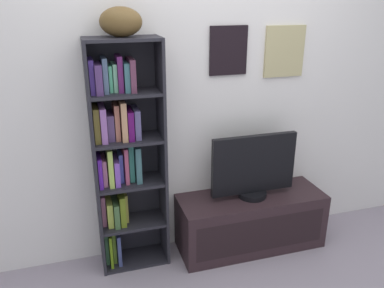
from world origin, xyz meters
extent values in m
cube|color=silver|center=(0.00, 1.13, 1.16)|extent=(4.80, 0.06, 2.33)
cube|color=black|center=(0.27, 1.09, 1.52)|extent=(0.28, 0.02, 0.34)
cube|color=#A5847B|center=(0.27, 1.09, 1.52)|extent=(0.23, 0.01, 0.29)
cube|color=tan|center=(0.71, 1.09, 1.49)|extent=(0.32, 0.02, 0.37)
cube|color=gray|center=(0.71, 1.09, 1.49)|extent=(0.27, 0.01, 0.32)
cube|color=black|center=(-0.72, 0.97, 0.82)|extent=(0.02, 0.26, 1.64)
cube|color=black|center=(-0.25, 0.97, 0.82)|extent=(0.02, 0.26, 1.64)
cube|color=black|center=(-0.48, 1.10, 0.82)|extent=(0.48, 0.01, 1.64)
cube|color=black|center=(-0.48, 0.97, 0.01)|extent=(0.44, 0.25, 0.02)
cube|color=black|center=(-0.48, 0.97, 0.33)|extent=(0.44, 0.25, 0.02)
cube|color=black|center=(-0.48, 0.97, 0.65)|extent=(0.44, 0.25, 0.02)
cube|color=black|center=(-0.48, 0.97, 0.97)|extent=(0.44, 0.25, 0.02)
cube|color=black|center=(-0.48, 0.97, 1.29)|extent=(0.44, 0.25, 0.02)
cube|color=black|center=(-0.48, 0.97, 1.63)|extent=(0.44, 0.25, 0.02)
cube|color=#4C885C|center=(-0.69, 1.01, 0.16)|extent=(0.03, 0.16, 0.27)
cube|color=#5C8015|center=(-0.66, 0.98, 0.15)|extent=(0.02, 0.21, 0.26)
cube|color=olive|center=(-0.63, 1.01, 0.14)|extent=(0.02, 0.16, 0.24)
cube|color=#384172|center=(-0.60, 0.99, 0.14)|extent=(0.03, 0.21, 0.25)
cube|color=#A45E80|center=(-0.69, 1.01, 0.46)|extent=(0.03, 0.15, 0.23)
cube|color=#ABBD49|center=(-0.64, 1.00, 0.43)|extent=(0.04, 0.19, 0.18)
cube|color=#406136|center=(-0.60, 0.98, 0.43)|extent=(0.04, 0.21, 0.18)
cube|color=#5B6D19|center=(-0.56, 0.99, 0.46)|extent=(0.04, 0.20, 0.23)
cube|color=olive|center=(-0.52, 1.02, 0.45)|extent=(0.02, 0.15, 0.22)
cube|color=#5A20AF|center=(-0.69, 0.99, 0.77)|extent=(0.03, 0.20, 0.21)
cube|color=#B96E96|center=(-0.66, 1.00, 0.75)|extent=(0.03, 0.17, 0.19)
cube|color=#A3C152|center=(-0.62, 0.99, 0.79)|extent=(0.03, 0.21, 0.27)
cube|color=purple|center=(-0.58, 0.99, 0.75)|extent=(0.03, 0.20, 0.18)
cube|color=#515CC5|center=(-0.54, 1.02, 0.76)|extent=(0.03, 0.14, 0.21)
cube|color=#994060|center=(-0.51, 1.00, 0.79)|extent=(0.03, 0.18, 0.26)
cube|color=#2E7468|center=(-0.47, 1.01, 0.79)|extent=(0.03, 0.15, 0.26)
cube|color=#365E64|center=(-0.43, 0.99, 0.79)|extent=(0.04, 0.19, 0.26)
cube|color=brown|center=(-0.68, 0.99, 1.10)|extent=(0.04, 0.19, 0.23)
cube|color=#8E5BA5|center=(-0.64, 0.99, 1.10)|extent=(0.04, 0.21, 0.23)
cube|color=#4A3660|center=(-0.59, 1.00, 1.07)|extent=(0.04, 0.17, 0.18)
cube|color=#A36050|center=(-0.55, 1.00, 1.10)|extent=(0.03, 0.18, 0.24)
cube|color=tan|center=(-0.51, 0.99, 1.11)|extent=(0.04, 0.21, 0.26)
cube|color=#4A0D52|center=(-0.47, 0.99, 1.08)|extent=(0.04, 0.21, 0.20)
cube|color=#534C7C|center=(-0.42, 0.99, 1.08)|extent=(0.04, 0.19, 0.20)
cube|color=#422A82|center=(-0.68, 1.00, 1.41)|extent=(0.03, 0.19, 0.22)
cube|color=#492F62|center=(-0.65, 0.99, 1.39)|extent=(0.04, 0.21, 0.19)
cube|color=#475C79|center=(-0.60, 1.00, 1.41)|extent=(0.03, 0.18, 0.22)
cube|color=#4BA67E|center=(-0.57, 1.02, 1.38)|extent=(0.02, 0.14, 0.17)
cube|color=#69A787|center=(-0.54, 1.01, 1.39)|extent=(0.03, 0.15, 0.18)
cube|color=#531C55|center=(-0.51, 1.01, 1.41)|extent=(0.03, 0.17, 0.23)
cube|color=#345F6A|center=(-0.47, 1.00, 1.39)|extent=(0.03, 0.19, 0.18)
cube|color=#5A2F46|center=(-0.43, 0.99, 1.40)|extent=(0.03, 0.20, 0.21)
ellipsoid|color=brown|center=(-0.48, 0.97, 1.73)|extent=(0.31, 0.26, 0.18)
cube|color=#2B1D21|center=(0.42, 0.90, 0.22)|extent=(1.13, 0.41, 0.44)
cube|color=black|center=(0.42, 0.70, 0.22)|extent=(1.02, 0.01, 0.28)
cylinder|color=black|center=(0.42, 0.90, 0.46)|extent=(0.22, 0.22, 0.04)
cube|color=black|center=(0.42, 0.90, 0.71)|extent=(0.66, 0.04, 0.45)
cube|color=#2B3D3D|center=(0.42, 0.88, 0.71)|extent=(0.62, 0.01, 0.41)
camera|label=1|loc=(-0.78, -1.52, 1.87)|focal=36.54mm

